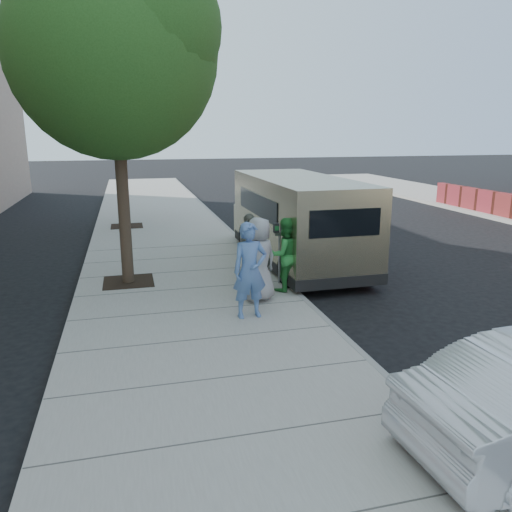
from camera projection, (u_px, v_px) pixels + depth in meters
name	position (u px, v px, depth m)	size (l,w,h in m)	color
ground	(242.00, 313.00, 10.56)	(120.00, 120.00, 0.00)	black
sidewalk	(195.00, 313.00, 10.30)	(5.00, 60.00, 0.15)	gray
curb_face	(306.00, 304.00, 10.89)	(0.12, 60.00, 0.16)	gray
tree_near	(115.00, 46.00, 10.92)	(4.62, 4.60, 7.53)	black
tree_far	(120.00, 99.00, 18.22)	(3.92, 3.80, 6.49)	black
parking_meter	(280.00, 240.00, 11.87)	(0.31, 0.11, 1.48)	gray
van	(297.00, 219.00, 14.14)	(2.34, 6.76, 2.49)	tan
person_officer	(250.00, 270.00, 9.72)	(0.69, 0.45, 1.90)	#5478B3
person_green_shirt	(285.00, 255.00, 11.37)	(0.83, 0.64, 1.70)	green
person_gray_shirt	(259.00, 259.00, 10.69)	(0.89, 0.58, 1.83)	#979799
person_striped_polo	(250.00, 248.00, 12.06)	(0.99, 0.41, 1.69)	slate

